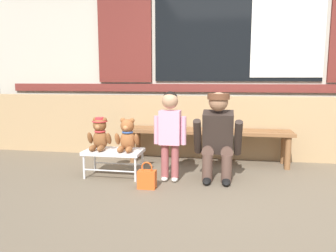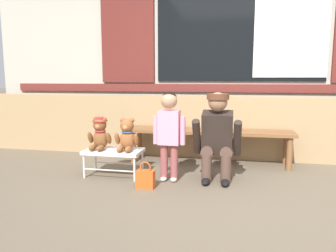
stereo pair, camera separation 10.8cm
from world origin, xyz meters
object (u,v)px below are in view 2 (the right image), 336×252
teddy_bear_plain (127,136)px  child_standing (169,126)px  wooden_bench_long (209,135)px  adult_crouching (218,136)px  teddy_bear_with_hat (100,134)px  handbag_on_ground (145,179)px  small_display_bench (114,153)px

teddy_bear_plain → child_standing: 0.51m
wooden_bench_long → adult_crouching: adult_crouching is taller
teddy_bear_with_hat → adult_crouching: adult_crouching is taller
wooden_bench_long → child_standing: 0.92m
teddy_bear_with_hat → handbag_on_ground: bearing=-28.1°
wooden_bench_long → teddy_bear_with_hat: size_ratio=5.78×
adult_crouching → handbag_on_ground: adult_crouching is taller
child_standing → adult_crouching: 0.53m
wooden_bench_long → small_display_bench: (-1.00, -0.77, -0.11)m
wooden_bench_long → child_standing: size_ratio=2.19×
wooden_bench_long → small_display_bench: 1.27m
wooden_bench_long → teddy_bear_plain: teddy_bear_plain is taller
teddy_bear_plain → child_standing: bearing=-5.9°
teddy_bear_plain → adult_crouching: (0.99, 0.07, 0.02)m
teddy_bear_with_hat → adult_crouching: 1.31m
adult_crouching → teddy_bear_with_hat: bearing=-176.8°
wooden_bench_long → small_display_bench: wooden_bench_long is taller
small_display_bench → child_standing: size_ratio=0.67×
small_display_bench → teddy_bear_plain: teddy_bear_plain is taller
child_standing → handbag_on_ground: (-0.19, -0.28, -0.50)m
teddy_bear_plain → child_standing: size_ratio=0.38×
adult_crouching → child_standing: bearing=-166.1°
teddy_bear_plain → child_standing: child_standing is taller
teddy_bear_plain → handbag_on_ground: 0.58m
wooden_bench_long → teddy_bear_with_hat: 1.39m
teddy_bear_plain → child_standing: (0.49, -0.05, 0.13)m
small_display_bench → adult_crouching: (1.15, 0.08, 0.21)m
teddy_bear_plain → teddy_bear_with_hat: bearing=179.9°
teddy_bear_with_hat → handbag_on_ground: teddy_bear_with_hat is taller
wooden_bench_long → teddy_bear_plain: bearing=-137.5°
adult_crouching → handbag_on_ground: size_ratio=3.49×
adult_crouching → handbag_on_ground: 0.89m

